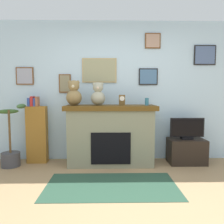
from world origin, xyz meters
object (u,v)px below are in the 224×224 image
at_px(potted_plant, 10,146).
at_px(teddy_bear_cream, 74,94).
at_px(mantel_clock, 122,100).
at_px(television, 187,129).
at_px(tv_stand, 186,151).
at_px(fireplace, 111,134).
at_px(teddy_bear_tan, 98,95).
at_px(candle_jar, 147,102).
at_px(bookshelf, 37,133).

relative_size(potted_plant, teddy_bear_cream, 2.47).
bearing_deg(mantel_clock, television, 0.29).
xyz_separation_m(tv_stand, mantel_clock, (-1.17, -0.01, 0.92)).
bearing_deg(fireplace, tv_stand, -0.48).
bearing_deg(teddy_bear_tan, candle_jar, 0.03).
xyz_separation_m(television, mantel_clock, (-1.17, -0.01, 0.52)).
relative_size(bookshelf, mantel_clock, 6.56).
bearing_deg(fireplace, candle_jar, -1.59).
xyz_separation_m(potted_plant, television, (3.11, 0.11, 0.27)).
distance_m(potted_plant, candle_jar, 2.50).
xyz_separation_m(television, teddy_bear_cream, (-2.01, -0.01, 0.62)).
distance_m(television, candle_jar, 0.88).
bearing_deg(fireplace, teddy_bear_tan, -175.25).
height_order(television, candle_jar, candle_jar).
distance_m(fireplace, bookshelf, 1.34).
height_order(potted_plant, teddy_bear_tan, teddy_bear_tan).
height_order(potted_plant, tv_stand, potted_plant).
height_order(candle_jar, teddy_bear_cream, teddy_bear_cream).
xyz_separation_m(bookshelf, teddy_bear_cream, (0.70, -0.11, 0.70)).
relative_size(television, mantel_clock, 3.30).
relative_size(fireplace, television, 2.61).
bearing_deg(bookshelf, fireplace, -3.78).
xyz_separation_m(bookshelf, teddy_bear_tan, (1.12, -0.11, 0.68)).
relative_size(fireplace, mantel_clock, 8.61).
bearing_deg(tv_stand, candle_jar, -179.51).
bearing_deg(mantel_clock, teddy_bear_cream, 179.96).
relative_size(television, teddy_bear_tan, 1.51).
bearing_deg(candle_jar, potted_plant, -177.53).
bearing_deg(candle_jar, teddy_bear_cream, -179.97).
height_order(fireplace, potted_plant, potted_plant).
relative_size(television, teddy_bear_cream, 1.39).
height_order(mantel_clock, teddy_bear_cream, teddy_bear_cream).
relative_size(candle_jar, teddy_bear_tan, 0.32).
xyz_separation_m(fireplace, potted_plant, (-1.74, -0.12, -0.18)).
height_order(fireplace, bookshelf, bookshelf).
bearing_deg(candle_jar, television, 0.38).
relative_size(fireplace, tv_stand, 2.48).
distance_m(teddy_bear_cream, teddy_bear_tan, 0.42).
bearing_deg(mantel_clock, candle_jar, 0.15).
bearing_deg(bookshelf, teddy_bear_cream, -8.68).
relative_size(mantel_clock, teddy_bear_cream, 0.42).
bearing_deg(television, teddy_bear_cream, -179.85).
relative_size(fireplace, potted_plant, 1.46).
height_order(teddy_bear_cream, teddy_bear_tan, teddy_bear_cream).
distance_m(candle_jar, mantel_clock, 0.44).
distance_m(bookshelf, teddy_bear_cream, 0.99).
xyz_separation_m(tv_stand, television, (-0.00, -0.00, 0.41)).
bearing_deg(television, fireplace, 179.46).
bearing_deg(television, bookshelf, 177.85).
bearing_deg(teddy_bear_cream, candle_jar, 0.03).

